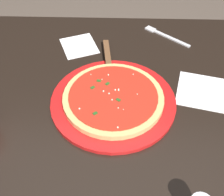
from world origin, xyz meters
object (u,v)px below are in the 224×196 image
Objects in this scene: serving_plate at (112,101)px; pizza_server at (107,61)px; fork at (164,35)px; napkin_loose_left at (78,46)px; napkin_folded_right at (203,92)px; pizza at (112,98)px.

serving_plate is 0.17m from pizza_server.
serving_plate is at bearing 62.44° from fork.
napkin_loose_left is (0.13, -0.27, -0.01)m from serving_plate.
fork is at bearing -138.85° from pizza_server.
napkin_folded_right is at bearing 158.54° from pizza_server.
serving_plate is 2.24× the size of napkin_folded_right.
pizza_server is 0.31m from napkin_folded_right.
serving_plate is 0.30m from napkin_loose_left.
fork is (-0.30, -0.07, 0.00)m from napkin_loose_left.
serving_plate is 2.30× the size of fork.
pizza reaches higher than napkin_loose_left.
pizza is 0.38m from fork.
napkin_folded_right and napkin_loose_left have the same top height.
serving_plate is 0.38m from fork.
serving_plate is 0.28m from napkin_folded_right.
pizza is at bearing -13.07° from serving_plate.
fork is (-0.18, -0.34, -0.00)m from serving_plate.
pizza_server is (0.02, -0.17, -0.00)m from pizza.
fork is (0.09, -0.29, 0.00)m from napkin_folded_right.
serving_plate is at bearing 115.14° from napkin_loose_left.
napkin_loose_left is at bearing 13.17° from fork.
napkin_folded_right is at bearing -169.05° from serving_plate.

